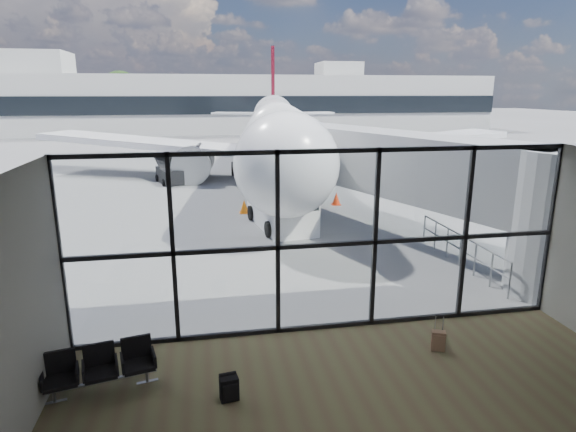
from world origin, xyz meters
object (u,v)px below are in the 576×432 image
object	(u,v)px
suitcase	(438,340)
belt_loader	(170,174)
seating_row	(100,366)
backpack	(229,388)
airliner	(276,130)
service_van	(282,205)

from	to	relation	value
suitcase	belt_loader	distance (m)	23.76
seating_row	suitcase	distance (m)	7.29
seating_row	backpack	distance (m)	2.62
seating_row	backpack	size ratio (longest dim) A/B	4.00
backpack	suitcase	distance (m)	4.91
seating_row	airliner	size ratio (longest dim) A/B	0.05
suitcase	backpack	bearing A→B (deg)	-146.34
suitcase	service_van	size ratio (longest dim) A/B	0.18
seating_row	belt_loader	bearing A→B (deg)	77.12
airliner	service_van	size ratio (longest dim) A/B	8.47
seating_row	airliner	distance (m)	26.57
service_van	belt_loader	size ratio (longest dim) A/B	1.23
suitcase	airliner	world-z (taller)	airliner
airliner	belt_loader	distance (m)	8.25
airliner	service_van	bearing A→B (deg)	-90.36
seating_row	suitcase	xyz separation A→B (m)	(7.29, 0.17, -0.26)
suitcase	airliner	bearing A→B (deg)	111.45
service_van	suitcase	bearing A→B (deg)	-89.00
belt_loader	suitcase	bearing A→B (deg)	-89.13
suitcase	airliner	size ratio (longest dim) A/B	0.02
backpack	suitcase	world-z (taller)	suitcase
seating_row	service_van	size ratio (longest dim) A/B	0.45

